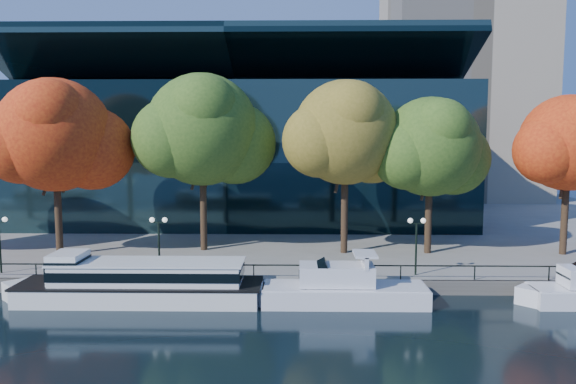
{
  "coord_description": "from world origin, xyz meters",
  "views": [
    {
      "loc": [
        3.04,
        -34.16,
        10.97
      ],
      "look_at": [
        2.25,
        8.0,
        6.46
      ],
      "focal_mm": 35.0,
      "sensor_mm": 36.0,
      "label": 1
    }
  ],
  "objects_px": {
    "tree_5": "(571,145)",
    "tree_3": "(347,135)",
    "tree_4": "(432,149)",
    "tree_1": "(57,137)",
    "lamp_2": "(416,233)",
    "cruiser_near": "(337,288)",
    "lamp_1": "(159,232)",
    "tree_2": "(204,132)",
    "tour_boat": "(134,281)"
  },
  "relations": [
    {
      "from": "tree_3",
      "to": "tree_4",
      "type": "height_order",
      "value": "tree_3"
    },
    {
      "from": "tour_boat",
      "to": "tree_3",
      "type": "relative_size",
      "value": 1.2
    },
    {
      "from": "tree_1",
      "to": "lamp_2",
      "type": "relative_size",
      "value": 3.54
    },
    {
      "from": "tree_2",
      "to": "lamp_2",
      "type": "relative_size",
      "value": 3.69
    },
    {
      "from": "tree_3",
      "to": "tree_5",
      "type": "relative_size",
      "value": 1.1
    },
    {
      "from": "tree_5",
      "to": "tree_2",
      "type": "bearing_deg",
      "value": 177.73
    },
    {
      "from": "tree_2",
      "to": "tree_3",
      "type": "relative_size",
      "value": 1.05
    },
    {
      "from": "tree_3",
      "to": "tree_4",
      "type": "bearing_deg",
      "value": 0.34
    },
    {
      "from": "lamp_1",
      "to": "lamp_2",
      "type": "height_order",
      "value": "same"
    },
    {
      "from": "tree_4",
      "to": "lamp_2",
      "type": "height_order",
      "value": "tree_4"
    },
    {
      "from": "cruiser_near",
      "to": "tree_1",
      "type": "distance_m",
      "value": 25.52
    },
    {
      "from": "tree_1",
      "to": "tree_3",
      "type": "height_order",
      "value": "tree_1"
    },
    {
      "from": "cruiser_near",
      "to": "lamp_1",
      "type": "height_order",
      "value": "lamp_1"
    },
    {
      "from": "tree_2",
      "to": "lamp_1",
      "type": "xyz_separation_m",
      "value": [
        -1.97,
        -8.12,
        -6.99
      ]
    },
    {
      "from": "tree_3",
      "to": "tree_1",
      "type": "bearing_deg",
      "value": -176.45
    },
    {
      "from": "tree_2",
      "to": "tree_4",
      "type": "bearing_deg",
      "value": -2.73
    },
    {
      "from": "tree_2",
      "to": "lamp_1",
      "type": "relative_size",
      "value": 3.69
    },
    {
      "from": "tree_4",
      "to": "lamp_1",
      "type": "relative_size",
      "value": 3.18
    },
    {
      "from": "cruiser_near",
      "to": "tree_1",
      "type": "xyz_separation_m",
      "value": [
        -21.72,
        9.45,
        9.51
      ]
    },
    {
      "from": "tree_5",
      "to": "lamp_2",
      "type": "distance_m",
      "value": 16.43
    },
    {
      "from": "tree_2",
      "to": "tree_3",
      "type": "height_order",
      "value": "tree_2"
    },
    {
      "from": "tree_5",
      "to": "lamp_1",
      "type": "bearing_deg",
      "value": -167.64
    },
    {
      "from": "lamp_1",
      "to": "cruiser_near",
      "type": "bearing_deg",
      "value": -16.72
    },
    {
      "from": "tree_1",
      "to": "tree_4",
      "type": "relative_size",
      "value": 1.11
    },
    {
      "from": "tree_5",
      "to": "tree_3",
      "type": "bearing_deg",
      "value": 179.21
    },
    {
      "from": "tree_1",
      "to": "lamp_1",
      "type": "distance_m",
      "value": 12.84
    },
    {
      "from": "tree_1",
      "to": "lamp_1",
      "type": "height_order",
      "value": "tree_1"
    },
    {
      "from": "lamp_2",
      "to": "tree_4",
      "type": "bearing_deg",
      "value": 69.78
    },
    {
      "from": "tree_2",
      "to": "lamp_1",
      "type": "distance_m",
      "value": 10.9
    },
    {
      "from": "tour_boat",
      "to": "tree_2",
      "type": "bearing_deg",
      "value": 76.48
    },
    {
      "from": "cruiser_near",
      "to": "tree_5",
      "type": "height_order",
      "value": "tree_5"
    },
    {
      "from": "tour_boat",
      "to": "lamp_2",
      "type": "relative_size",
      "value": 4.25
    },
    {
      "from": "cruiser_near",
      "to": "tree_5",
      "type": "relative_size",
      "value": 0.9
    },
    {
      "from": "lamp_1",
      "to": "tree_2",
      "type": "bearing_deg",
      "value": 76.38
    },
    {
      "from": "tree_1",
      "to": "tree_3",
      "type": "xyz_separation_m",
      "value": [
        23.19,
        1.44,
        0.2
      ]
    },
    {
      "from": "tour_boat",
      "to": "tree_1",
      "type": "relative_size",
      "value": 1.2
    },
    {
      "from": "tour_boat",
      "to": "tree_4",
      "type": "height_order",
      "value": "tree_4"
    },
    {
      "from": "tree_1",
      "to": "lamp_2",
      "type": "distance_m",
      "value": 28.81
    },
    {
      "from": "tree_1",
      "to": "tree_5",
      "type": "bearing_deg",
      "value": 1.66
    },
    {
      "from": "tree_2",
      "to": "lamp_2",
      "type": "bearing_deg",
      "value": -26.81
    },
    {
      "from": "tree_3",
      "to": "tree_4",
      "type": "xyz_separation_m",
      "value": [
        6.92,
        0.04,
        -1.15
      ]
    },
    {
      "from": "cruiser_near",
      "to": "tree_5",
      "type": "bearing_deg",
      "value": 28.77
    },
    {
      "from": "tour_boat",
      "to": "tree_2",
      "type": "xyz_separation_m",
      "value": [
        2.78,
        11.56,
        9.59
      ]
    },
    {
      "from": "tree_5",
      "to": "lamp_1",
      "type": "height_order",
      "value": "tree_5"
    },
    {
      "from": "tree_3",
      "to": "lamp_1",
      "type": "bearing_deg",
      "value": -152.46
    },
    {
      "from": "tree_2",
      "to": "tree_3",
      "type": "xyz_separation_m",
      "value": [
        11.82,
        -0.93,
        -0.22
      ]
    },
    {
      "from": "tree_1",
      "to": "tree_5",
      "type": "xyz_separation_m",
      "value": [
        41.1,
        1.19,
        -0.62
      ]
    },
    {
      "from": "tree_4",
      "to": "tree_5",
      "type": "relative_size",
      "value": 0.99
    },
    {
      "from": "tour_boat",
      "to": "lamp_2",
      "type": "bearing_deg",
      "value": 10.32
    },
    {
      "from": "tree_1",
      "to": "lamp_1",
      "type": "xyz_separation_m",
      "value": [
        9.41,
        -5.75,
        -6.57
      ]
    }
  ]
}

